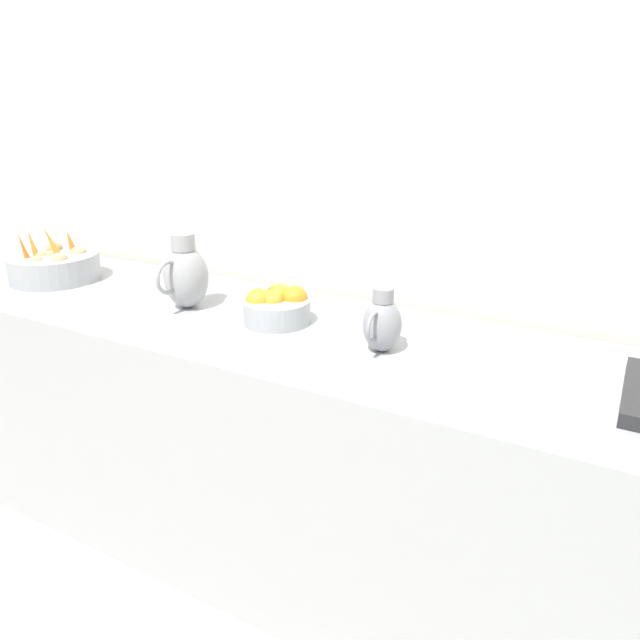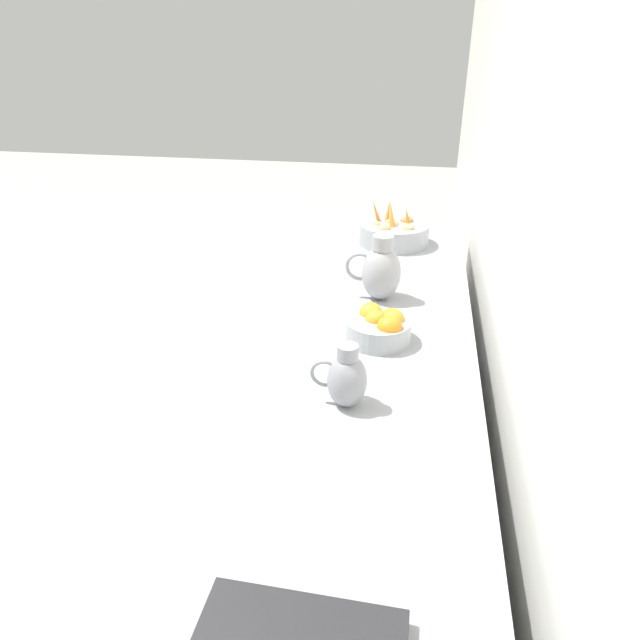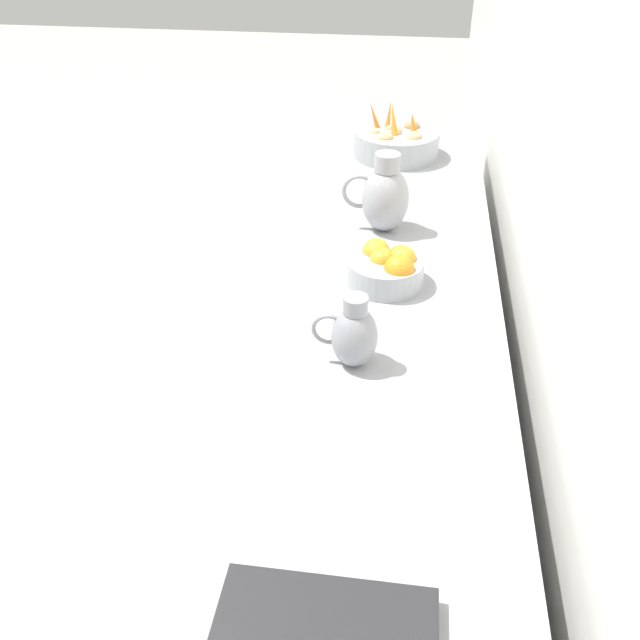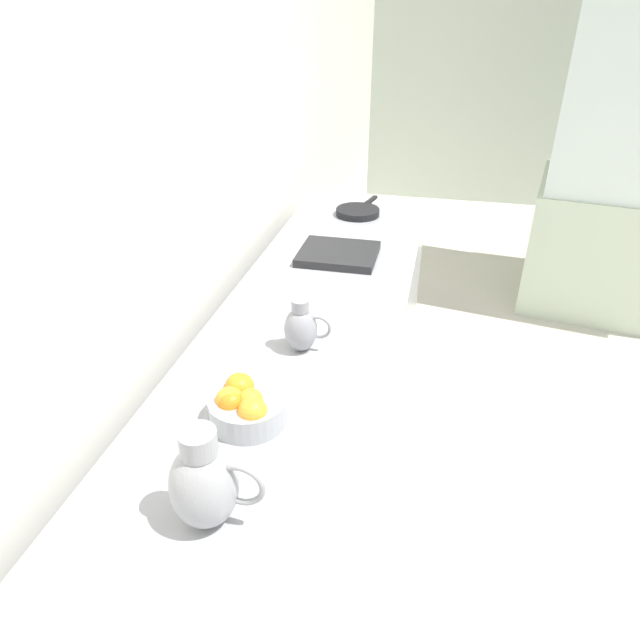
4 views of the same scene
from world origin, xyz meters
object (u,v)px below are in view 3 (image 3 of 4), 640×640
at_px(metal_pitcher_tall, 385,196).
at_px(metal_pitcher_short, 354,334).
at_px(vegetable_colander, 396,143).
at_px(orange_bowl, 388,267).

height_order(metal_pitcher_tall, metal_pitcher_short, metal_pitcher_tall).
xyz_separation_m(metal_pitcher_tall, metal_pitcher_short, (0.03, 0.72, -0.03)).
relative_size(vegetable_colander, metal_pitcher_short, 1.83).
height_order(vegetable_colander, orange_bowl, vegetable_colander).
bearing_deg(orange_bowl, metal_pitcher_tall, -84.43).
bearing_deg(metal_pitcher_tall, vegetable_colander, -90.74).
distance_m(vegetable_colander, metal_pitcher_tall, 0.67).
relative_size(vegetable_colander, orange_bowl, 1.58).
relative_size(vegetable_colander, metal_pitcher_tall, 1.33).
height_order(vegetable_colander, metal_pitcher_short, vegetable_colander).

